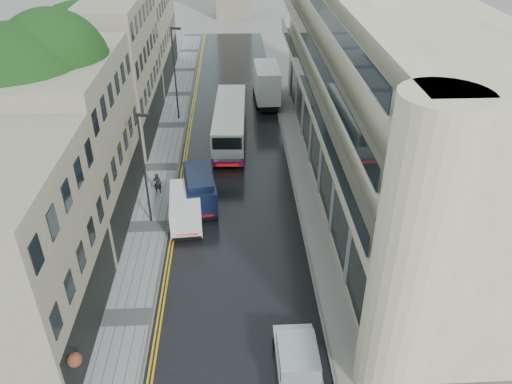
{
  "coord_description": "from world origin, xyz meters",
  "views": [
    {
      "loc": [
        0.12,
        -8.5,
        19.88
      ],
      "look_at": [
        1.36,
        18.0,
        3.38
      ],
      "focal_mm": 35.0,
      "sensor_mm": 36.0,
      "label": 1
    }
  ],
  "objects_px": {
    "cream_bus": "(214,139)",
    "white_van": "(172,224)",
    "white_lorry": "(257,90)",
    "pedestrian": "(158,183)",
    "lamp_post_far": "(175,75)",
    "tree_far": "(87,73)",
    "navy_van": "(188,202)",
    "tree_near": "(29,131)",
    "lamp_post_near": "(145,171)"
  },
  "relations": [
    {
      "from": "white_lorry",
      "to": "lamp_post_far",
      "type": "bearing_deg",
      "value": -165.46
    },
    {
      "from": "tree_far",
      "to": "tree_near",
      "type": "bearing_deg",
      "value": -91.32
    },
    {
      "from": "cream_bus",
      "to": "pedestrian",
      "type": "distance_m",
      "value": 7.23
    },
    {
      "from": "white_lorry",
      "to": "lamp_post_far",
      "type": "height_order",
      "value": "lamp_post_far"
    },
    {
      "from": "lamp_post_far",
      "to": "tree_near",
      "type": "bearing_deg",
      "value": -97.69
    },
    {
      "from": "navy_van",
      "to": "tree_far",
      "type": "bearing_deg",
      "value": 117.37
    },
    {
      "from": "cream_bus",
      "to": "navy_van",
      "type": "distance_m",
      "value": 9.37
    },
    {
      "from": "navy_van",
      "to": "lamp_post_near",
      "type": "relative_size",
      "value": 0.65
    },
    {
      "from": "tree_far",
      "to": "pedestrian",
      "type": "height_order",
      "value": "tree_far"
    },
    {
      "from": "lamp_post_near",
      "to": "lamp_post_far",
      "type": "height_order",
      "value": "lamp_post_far"
    },
    {
      "from": "white_van",
      "to": "pedestrian",
      "type": "distance_m",
      "value": 5.71
    },
    {
      "from": "navy_van",
      "to": "lamp_post_near",
      "type": "xyz_separation_m",
      "value": [
        -2.57,
        -0.35,
        2.72
      ]
    },
    {
      "from": "navy_van",
      "to": "lamp_post_far",
      "type": "relative_size",
      "value": 0.59
    },
    {
      "from": "cream_bus",
      "to": "pedestrian",
      "type": "bearing_deg",
      "value": -122.33
    },
    {
      "from": "pedestrian",
      "to": "white_van",
      "type": "bearing_deg",
      "value": 112.35
    },
    {
      "from": "cream_bus",
      "to": "white_lorry",
      "type": "height_order",
      "value": "white_lorry"
    },
    {
      "from": "tree_near",
      "to": "navy_van",
      "type": "distance_m",
      "value": 10.87
    },
    {
      "from": "tree_near",
      "to": "white_van",
      "type": "relative_size",
      "value": 2.94
    },
    {
      "from": "white_van",
      "to": "lamp_post_near",
      "type": "relative_size",
      "value": 0.6
    },
    {
      "from": "cream_bus",
      "to": "lamp_post_far",
      "type": "distance_m",
      "value": 9.25
    },
    {
      "from": "white_lorry",
      "to": "pedestrian",
      "type": "relative_size",
      "value": 4.84
    },
    {
      "from": "lamp_post_far",
      "to": "cream_bus",
      "type": "bearing_deg",
      "value": -50.09
    },
    {
      "from": "cream_bus",
      "to": "white_van",
      "type": "bearing_deg",
      "value": -100.11
    },
    {
      "from": "pedestrian",
      "to": "lamp_post_far",
      "type": "relative_size",
      "value": 0.18
    },
    {
      "from": "cream_bus",
      "to": "white_lorry",
      "type": "relative_size",
      "value": 1.47
    },
    {
      "from": "tree_near",
      "to": "lamp_post_far",
      "type": "bearing_deg",
      "value": 67.68
    },
    {
      "from": "white_lorry",
      "to": "white_van",
      "type": "relative_size",
      "value": 1.65
    },
    {
      "from": "cream_bus",
      "to": "navy_van",
      "type": "height_order",
      "value": "cream_bus"
    },
    {
      "from": "tree_far",
      "to": "lamp_post_far",
      "type": "distance_m",
      "value": 8.31
    },
    {
      "from": "tree_far",
      "to": "white_lorry",
      "type": "height_order",
      "value": "tree_far"
    },
    {
      "from": "pedestrian",
      "to": "cream_bus",
      "type": "bearing_deg",
      "value": -118.34
    },
    {
      "from": "tree_near",
      "to": "tree_far",
      "type": "relative_size",
      "value": 1.11
    },
    {
      "from": "tree_far",
      "to": "pedestrian",
      "type": "xyz_separation_m",
      "value": [
        6.5,
        -9.47,
        -5.31
      ]
    },
    {
      "from": "cream_bus",
      "to": "white_van",
      "type": "distance_m",
      "value": 11.69
    },
    {
      "from": "cream_bus",
      "to": "white_van",
      "type": "relative_size",
      "value": 2.43
    },
    {
      "from": "white_van",
      "to": "lamp_post_far",
      "type": "xyz_separation_m",
      "value": [
        -1.24,
        19.35,
        3.4
      ]
    },
    {
      "from": "tree_near",
      "to": "tree_far",
      "type": "distance_m",
      "value": 13.02
    },
    {
      "from": "navy_van",
      "to": "pedestrian",
      "type": "relative_size",
      "value": 3.2
    },
    {
      "from": "white_lorry",
      "to": "tree_near",
      "type": "bearing_deg",
      "value": -128.95
    },
    {
      "from": "cream_bus",
      "to": "pedestrian",
      "type": "relative_size",
      "value": 7.13
    },
    {
      "from": "white_lorry",
      "to": "white_van",
      "type": "distance_m",
      "value": 22.63
    },
    {
      "from": "tree_near",
      "to": "lamp_post_far",
      "type": "height_order",
      "value": "tree_near"
    },
    {
      "from": "lamp_post_far",
      "to": "lamp_post_near",
      "type": "bearing_deg",
      "value": -76.7
    },
    {
      "from": "white_van",
      "to": "pedestrian",
      "type": "bearing_deg",
      "value": 101.45
    },
    {
      "from": "tree_far",
      "to": "white_lorry",
      "type": "distance_m",
      "value": 16.66
    },
    {
      "from": "tree_far",
      "to": "white_lorry",
      "type": "bearing_deg",
      "value": 24.43
    },
    {
      "from": "white_van",
      "to": "lamp_post_far",
      "type": "height_order",
      "value": "lamp_post_far"
    },
    {
      "from": "tree_near",
      "to": "cream_bus",
      "type": "bearing_deg",
      "value": 40.95
    },
    {
      "from": "lamp_post_near",
      "to": "lamp_post_far",
      "type": "relative_size",
      "value": 0.9
    },
    {
      "from": "tree_far",
      "to": "cream_bus",
      "type": "distance_m",
      "value": 12.1
    }
  ]
}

